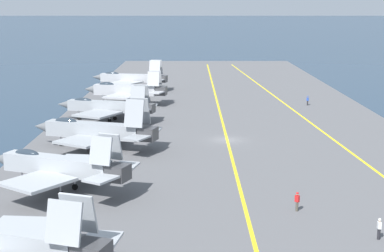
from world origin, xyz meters
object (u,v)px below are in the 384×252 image
Objects in this scene: crew_red_vest at (297,201)px; parked_jet_fifth at (127,90)px; parked_jet_third at (96,130)px; crew_white_vest at (379,228)px; parked_jet_second at (60,166)px; parked_jet_sixth at (131,78)px; parked_jet_fourth at (107,107)px; crew_blue_vest at (308,100)px.

parked_jet_fifth is at bearing 20.32° from crew_red_vest.
crew_white_vest is at bearing -137.80° from parked_jet_third.
parked_jet_third reaches higher than crew_white_vest.
parked_jet_fifth is at bearing -0.85° from parked_jet_second.
parked_jet_second is 0.93× the size of parked_jet_sixth.
parked_jet_fourth is at bearing 28.81° from crew_red_vest.
crew_blue_vest is (-19.04, -33.80, -1.66)m from parked_jet_sixth.
crew_blue_vest is 1.00× the size of crew_white_vest.
parked_jet_sixth reaches higher than crew_white_vest.
parked_jet_fifth is 8.96× the size of crew_white_vest.
crew_red_vest is (-22.91, -21.32, -1.43)m from parked_jet_third.
parked_jet_third is 1.02× the size of parked_jet_sixth.
parked_jet_second is 17.68m from parked_jet_third.
parked_jet_third is 9.79× the size of crew_white_vest.
parked_jet_second is at bearing -179.27° from parked_jet_fourth.
parked_jet_fourth is at bearing 113.61° from crew_blue_vest.
parked_jet_sixth is 9.54× the size of crew_blue_vest.
parked_jet_third is at bearing -176.63° from parked_jet_fourth.
parked_jet_sixth reaches higher than parked_jet_fifth.
parked_jet_second reaches higher than crew_red_vest.
parked_jet_fourth is at bearing 30.39° from crew_white_vest.
crew_red_vest is 8.22m from crew_white_vest.
parked_jet_second is at bearing 178.07° from parked_jet_third.
crew_white_vest is at bearing -149.61° from parked_jet_fourth.
parked_jet_second reaches higher than parked_jet_fifth.
parked_jet_third is (17.67, -0.60, -0.26)m from parked_jet_second.
parked_jet_third is 9.60× the size of crew_red_vest.
parked_jet_second reaches higher than parked_jet_fourth.
parked_jet_fourth is 46.42m from crew_red_vest.
parked_jet_second reaches higher than crew_blue_vest.
parked_jet_fifth is at bearing -4.24° from parked_jet_fourth.
parked_jet_second is 29.55m from crew_white_vest.
parked_jet_second is 0.99× the size of parked_jet_fifth.
parked_jet_fifth is at bearing 87.28° from crew_blue_vest.
crew_red_vest is at bearing -163.48° from parked_jet_sixth.
parked_jet_fourth is at bearing 0.73° from parked_jet_second.
parked_jet_second is at bearing -179.83° from parked_jet_sixth.
parked_jet_sixth is 38.83m from crew_blue_vest.
parked_jet_third reaches higher than parked_jet_fifth.
crew_red_vest is at bearing 39.38° from crew_white_vest.
parked_jet_fourth is 37.17m from crew_blue_vest.
parked_jet_second is 60.50m from crew_blue_vest.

